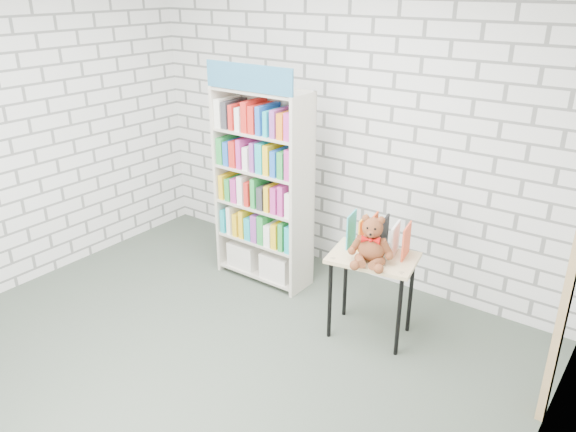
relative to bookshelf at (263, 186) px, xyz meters
The scene contains 7 objects.
ground 1.71m from the bookshelf, 71.02° to the right, with size 4.50×4.50×0.00m, color #414B3F.
room_shell 1.66m from the bookshelf, 71.02° to the right, with size 4.52×4.02×2.81m.
bookshelf is the anchor object (origin of this frame).
display_table 1.36m from the bookshelf, 11.10° to the right, with size 0.74×0.58×0.71m.
table_books 1.29m from the bookshelf, ahead, with size 0.49×0.29×0.28m.
teddy_bear 1.37m from the bookshelf, 15.03° to the right, with size 0.34×0.33×0.37m.
door_trim 2.72m from the bookshelf, ahead, with size 0.05×0.12×2.10m, color tan.
Camera 1 is at (2.60, -2.43, 2.71)m, focal length 35.00 mm.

